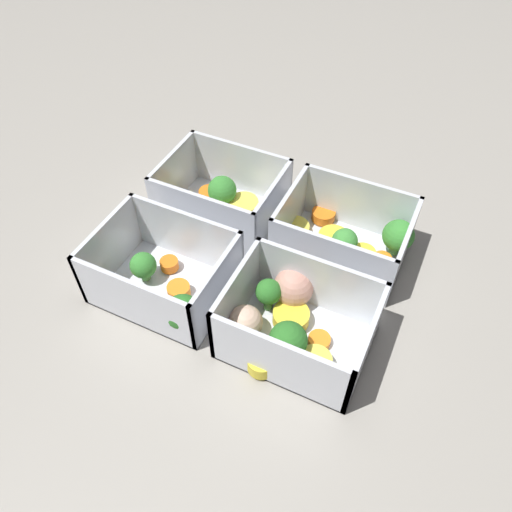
% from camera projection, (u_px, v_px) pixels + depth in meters
% --- Properties ---
extents(ground_plane, '(4.00, 4.00, 0.00)m').
position_uv_depth(ground_plane, '(256.00, 271.00, 0.59)').
color(ground_plane, gray).
extents(container_near_left, '(0.15, 0.11, 0.08)m').
position_uv_depth(container_near_left, '(165.00, 279.00, 0.55)').
color(container_near_left, silver).
rests_on(container_near_left, ground_plane).
extents(container_near_right, '(0.15, 0.14, 0.08)m').
position_uv_depth(container_near_right, '(290.00, 321.00, 0.51)').
color(container_near_right, silver).
rests_on(container_near_right, ground_plane).
extents(container_far_left, '(0.14, 0.11, 0.08)m').
position_uv_depth(container_far_left, '(222.00, 199.00, 0.64)').
color(container_far_left, silver).
rests_on(container_far_left, ground_plane).
extents(container_far_right, '(0.17, 0.12, 0.08)m').
position_uv_depth(container_far_right, '(347.00, 240.00, 0.59)').
color(container_far_right, silver).
rests_on(container_far_right, ground_plane).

